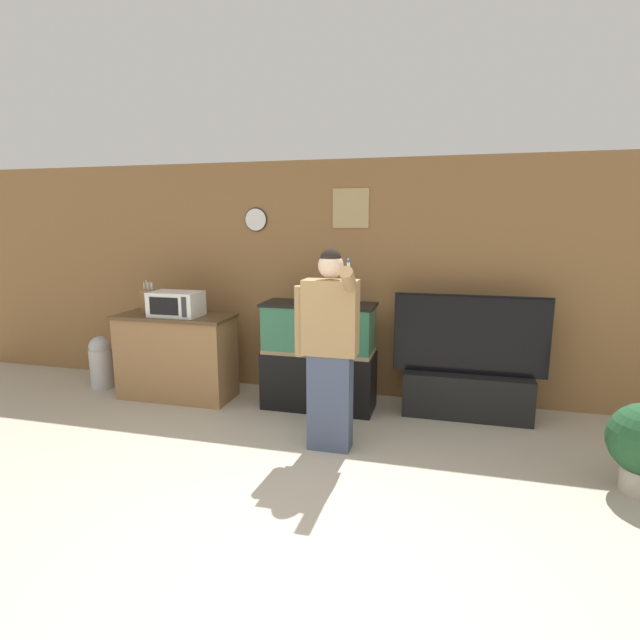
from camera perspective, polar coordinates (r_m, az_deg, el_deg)
name	(u,v)px	position (r m, az deg, el deg)	size (l,w,h in m)	color
ground_plane	(230,550)	(3.35, -10.26, -24.49)	(18.00, 18.00, 0.00)	#B2A893
wall_back_paneled	(339,280)	(5.60, 2.21, 4.60)	(10.00, 0.08, 2.60)	olive
counter_island	(177,356)	(5.78, -16.07, -4.00)	(1.30, 0.56, 0.94)	olive
microwave	(176,304)	(5.60, -16.13, 1.79)	(0.54, 0.35, 0.26)	white
knife_block	(149,301)	(5.87, -18.99, 2.06)	(0.14, 0.11, 0.36)	brown
aquarium_on_stand	(319,356)	(5.22, -0.13, -4.14)	(1.16, 0.47, 1.12)	black
tv_on_stand	(467,381)	(5.27, 16.48, -6.73)	(1.50, 0.40, 1.24)	black
person_standing	(329,347)	(4.20, 1.06, -3.14)	(0.55, 0.41, 1.73)	#424C66
trash_bin	(101,361)	(6.47, -23.74, -4.35)	(0.26, 0.26, 0.62)	#B7B7BC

